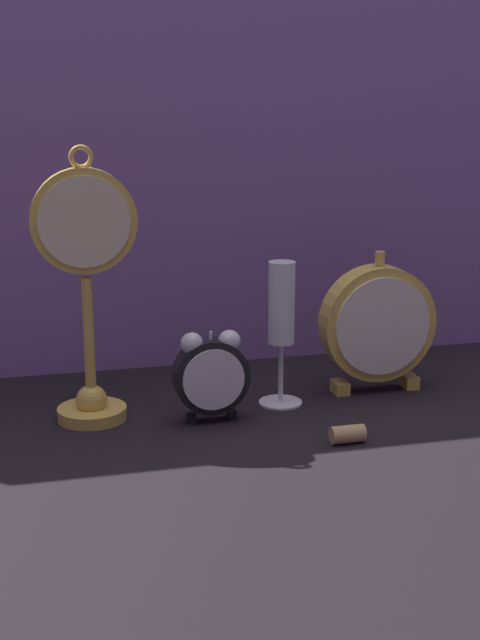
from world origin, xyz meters
TOP-DOWN VIEW (x-y plane):
  - ground_plane at (0.00, 0.00)m, footprint 4.00×4.00m
  - fabric_backdrop_drape at (0.00, 0.33)m, footprint 1.39×0.01m
  - pocket_watch_on_stand at (-0.19, 0.11)m, footprint 0.13×0.09m
  - alarm_clock_twin_bell at (-0.04, 0.07)m, footprint 0.10×0.03m
  - mantel_clock_silver at (0.21, 0.13)m, footprint 0.16×0.04m
  - champagne_flute at (0.07, 0.11)m, footprint 0.06×0.06m
  - wine_cork at (0.10, -0.04)m, footprint 0.04×0.02m

SIDE VIEW (x-z plane):
  - ground_plane at x=0.00m, z-range 0.00..0.00m
  - wine_cork at x=0.10m, z-range 0.00..0.02m
  - alarm_clock_twin_bell at x=-0.04m, z-range 0.01..0.13m
  - mantel_clock_silver at x=0.21m, z-range 0.00..0.20m
  - champagne_flute at x=0.07m, z-range 0.02..0.22m
  - pocket_watch_on_stand at x=-0.19m, z-range -0.01..0.35m
  - fabric_backdrop_drape at x=0.00m, z-range 0.00..0.63m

